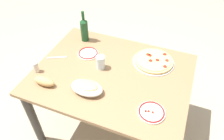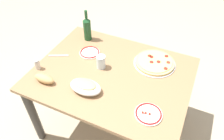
{
  "view_description": "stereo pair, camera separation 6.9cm",
  "coord_description": "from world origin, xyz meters",
  "px_view_note": "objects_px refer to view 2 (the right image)",
  "views": [
    {
      "loc": [
        0.46,
        -1.16,
        1.89
      ],
      "look_at": [
        0.0,
        0.0,
        0.73
      ],
      "focal_mm": 34.96,
      "sensor_mm": 36.0,
      "label": 1
    },
    {
      "loc": [
        0.52,
        -1.13,
        1.89
      ],
      "look_at": [
        0.0,
        0.0,
        0.73
      ],
      "focal_mm": 34.96,
      "sensor_mm": 36.0,
      "label": 2
    }
  ],
  "objects_px": {
    "pepperoni_pizza": "(155,62)",
    "wine_bottle": "(87,28)",
    "water_glass": "(101,62)",
    "side_plate_near": "(148,114)",
    "spice_shaker": "(37,64)",
    "baked_pasta_dish": "(85,86)",
    "dining_table": "(112,83)",
    "bread_loaf": "(44,79)",
    "side_plate_far": "(90,52)"
  },
  "relations": [
    {
      "from": "side_plate_near",
      "to": "spice_shaker",
      "type": "xyz_separation_m",
      "value": [
        -0.94,
        0.06,
        0.03
      ]
    },
    {
      "from": "side_plate_far",
      "to": "bread_loaf",
      "type": "height_order",
      "value": "bread_loaf"
    },
    {
      "from": "pepperoni_pizza",
      "to": "bread_loaf",
      "type": "xyz_separation_m",
      "value": [
        -0.69,
        -0.55,
        0.02
      ]
    },
    {
      "from": "baked_pasta_dish",
      "to": "side_plate_far",
      "type": "xyz_separation_m",
      "value": [
        -0.18,
        0.39,
        -0.03
      ]
    },
    {
      "from": "pepperoni_pizza",
      "to": "baked_pasta_dish",
      "type": "bearing_deg",
      "value": -126.95
    },
    {
      "from": "baked_pasta_dish",
      "to": "water_glass",
      "type": "relative_size",
      "value": 2.17
    },
    {
      "from": "baked_pasta_dish",
      "to": "bread_loaf",
      "type": "xyz_separation_m",
      "value": [
        -0.32,
        -0.06,
        -0.01
      ]
    },
    {
      "from": "dining_table",
      "to": "water_glass",
      "type": "distance_m",
      "value": 0.2
    },
    {
      "from": "water_glass",
      "to": "baked_pasta_dish",
      "type": "bearing_deg",
      "value": -87.42
    },
    {
      "from": "baked_pasta_dish",
      "to": "wine_bottle",
      "type": "xyz_separation_m",
      "value": [
        -0.3,
        0.57,
        0.08
      ]
    },
    {
      "from": "wine_bottle",
      "to": "spice_shaker",
      "type": "xyz_separation_m",
      "value": [
        -0.16,
        -0.53,
        -0.07
      ]
    },
    {
      "from": "side_plate_near",
      "to": "dining_table",
      "type": "bearing_deg",
      "value": 145.75
    },
    {
      "from": "wine_bottle",
      "to": "spice_shaker",
      "type": "bearing_deg",
      "value": -106.9
    },
    {
      "from": "pepperoni_pizza",
      "to": "side_plate_near",
      "type": "bearing_deg",
      "value": -77.75
    },
    {
      "from": "baked_pasta_dish",
      "to": "spice_shaker",
      "type": "xyz_separation_m",
      "value": [
        -0.46,
        0.04,
        0.0
      ]
    },
    {
      "from": "wine_bottle",
      "to": "water_glass",
      "type": "distance_m",
      "value": 0.42
    },
    {
      "from": "wine_bottle",
      "to": "side_plate_far",
      "type": "bearing_deg",
      "value": -56.88
    },
    {
      "from": "baked_pasta_dish",
      "to": "wine_bottle",
      "type": "relative_size",
      "value": 0.82
    },
    {
      "from": "side_plate_far",
      "to": "spice_shaker",
      "type": "distance_m",
      "value": 0.45
    },
    {
      "from": "water_glass",
      "to": "side_plate_near",
      "type": "height_order",
      "value": "water_glass"
    },
    {
      "from": "side_plate_near",
      "to": "spice_shaker",
      "type": "height_order",
      "value": "spice_shaker"
    },
    {
      "from": "water_glass",
      "to": "side_plate_near",
      "type": "distance_m",
      "value": 0.57
    },
    {
      "from": "dining_table",
      "to": "baked_pasta_dish",
      "type": "relative_size",
      "value": 5.07
    },
    {
      "from": "baked_pasta_dish",
      "to": "side_plate_far",
      "type": "height_order",
      "value": "baked_pasta_dish"
    },
    {
      "from": "dining_table",
      "to": "bread_loaf",
      "type": "relative_size",
      "value": 7.32
    },
    {
      "from": "dining_table",
      "to": "wine_bottle",
      "type": "distance_m",
      "value": 0.56
    },
    {
      "from": "dining_table",
      "to": "wine_bottle",
      "type": "height_order",
      "value": "wine_bottle"
    },
    {
      "from": "water_glass",
      "to": "spice_shaker",
      "type": "xyz_separation_m",
      "value": [
        -0.45,
        -0.23,
        -0.01
      ]
    },
    {
      "from": "wine_bottle",
      "to": "water_glass",
      "type": "bearing_deg",
      "value": -45.97
    },
    {
      "from": "wine_bottle",
      "to": "bread_loaf",
      "type": "bearing_deg",
      "value": -91.76
    },
    {
      "from": "pepperoni_pizza",
      "to": "wine_bottle",
      "type": "height_order",
      "value": "wine_bottle"
    },
    {
      "from": "dining_table",
      "to": "wine_bottle",
      "type": "bearing_deg",
      "value": 140.8
    },
    {
      "from": "dining_table",
      "to": "spice_shaker",
      "type": "xyz_separation_m",
      "value": [
        -0.56,
        -0.2,
        0.16
      ]
    },
    {
      "from": "water_glass",
      "to": "side_plate_near",
      "type": "xyz_separation_m",
      "value": [
        0.49,
        -0.29,
        -0.05
      ]
    },
    {
      "from": "pepperoni_pizza",
      "to": "bread_loaf",
      "type": "relative_size",
      "value": 2.07
    },
    {
      "from": "water_glass",
      "to": "spice_shaker",
      "type": "relative_size",
      "value": 1.27
    },
    {
      "from": "spice_shaker",
      "to": "baked_pasta_dish",
      "type": "bearing_deg",
      "value": -5.29
    },
    {
      "from": "pepperoni_pizza",
      "to": "wine_bottle",
      "type": "xyz_separation_m",
      "value": [
        -0.67,
        0.08,
        0.1
      ]
    },
    {
      "from": "wine_bottle",
      "to": "water_glass",
      "type": "xyz_separation_m",
      "value": [
        0.29,
        -0.3,
        -0.06
      ]
    },
    {
      "from": "bread_loaf",
      "to": "baked_pasta_dish",
      "type": "bearing_deg",
      "value": 9.91
    },
    {
      "from": "baked_pasta_dish",
      "to": "side_plate_near",
      "type": "bearing_deg",
      "value": -1.83
    },
    {
      "from": "side_plate_near",
      "to": "side_plate_far",
      "type": "bearing_deg",
      "value": 148.68
    },
    {
      "from": "water_glass",
      "to": "wine_bottle",
      "type": "bearing_deg",
      "value": 134.03
    },
    {
      "from": "dining_table",
      "to": "bread_loaf",
      "type": "xyz_separation_m",
      "value": [
        -0.42,
        -0.3,
        0.14
      ]
    },
    {
      "from": "pepperoni_pizza",
      "to": "side_plate_near",
      "type": "xyz_separation_m",
      "value": [
        0.11,
        -0.51,
        -0.01
      ]
    },
    {
      "from": "pepperoni_pizza",
      "to": "side_plate_far",
      "type": "bearing_deg",
      "value": -169.47
    },
    {
      "from": "dining_table",
      "to": "pepperoni_pizza",
      "type": "height_order",
      "value": "pepperoni_pizza"
    },
    {
      "from": "baked_pasta_dish",
      "to": "water_glass",
      "type": "xyz_separation_m",
      "value": [
        -0.01,
        0.27,
        0.01
      ]
    },
    {
      "from": "side_plate_far",
      "to": "bread_loaf",
      "type": "bearing_deg",
      "value": -107.35
    },
    {
      "from": "side_plate_near",
      "to": "bread_loaf",
      "type": "xyz_separation_m",
      "value": [
        -0.8,
        -0.04,
        0.02
      ]
    }
  ]
}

